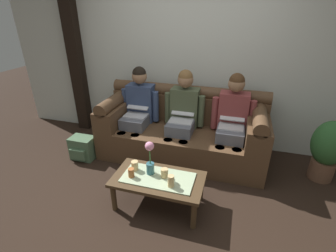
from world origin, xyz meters
TOP-DOWN VIEW (x-y plane):
  - ground_plane at (0.00, 0.00)m, footprint 14.00×14.00m
  - back_wall_patterned at (0.00, 1.70)m, footprint 6.00×0.12m
  - timber_pillar at (-1.87, 1.58)m, footprint 0.20×0.20m
  - couch at (0.00, 1.17)m, footprint 2.24×0.88m
  - person_left at (-0.66, 1.17)m, footprint 0.56×0.67m
  - person_middle at (0.00, 1.17)m, footprint 0.56×0.67m
  - person_right at (0.66, 1.17)m, footprint 0.56×0.67m
  - coffee_table at (0.00, 0.09)m, footprint 0.95×0.51m
  - flower_vase at (-0.10, 0.12)m, footprint 0.09×0.09m
  - cup_near_left at (0.06, 0.11)m, footprint 0.08×0.08m
  - cup_near_right at (0.17, -0.01)m, footprint 0.06×0.06m
  - cup_far_center at (-0.27, 0.02)m, footprint 0.06×0.06m
  - cup_far_left at (-0.28, 0.14)m, footprint 0.07×0.07m
  - backpack_left at (-1.32, 0.65)m, footprint 0.33×0.27m
  - potted_plant at (1.80, 1.11)m, footprint 0.40×0.40m

SIDE VIEW (x-z plane):
  - ground_plane at x=0.00m, z-range 0.00..0.00m
  - backpack_left at x=-1.32m, z-range 0.00..0.32m
  - coffee_table at x=0.00m, z-range 0.13..0.49m
  - couch at x=0.00m, z-range -0.11..0.85m
  - cup_near_left at x=0.06m, z-range 0.36..0.46m
  - cup_far_center at x=-0.27m, z-range 0.36..0.46m
  - cup_far_left at x=-0.28m, z-range 0.36..0.47m
  - cup_near_right at x=0.17m, z-range 0.36..0.49m
  - potted_plant at x=1.80m, z-range 0.04..0.82m
  - flower_vase at x=-0.10m, z-range 0.37..0.74m
  - person_middle at x=0.00m, z-range 0.05..1.27m
  - person_right at x=0.66m, z-range 0.05..1.27m
  - person_left at x=-0.66m, z-range 0.05..1.27m
  - back_wall_patterned at x=0.00m, z-range 0.00..2.90m
  - timber_pillar at x=-1.87m, z-range 0.00..2.90m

